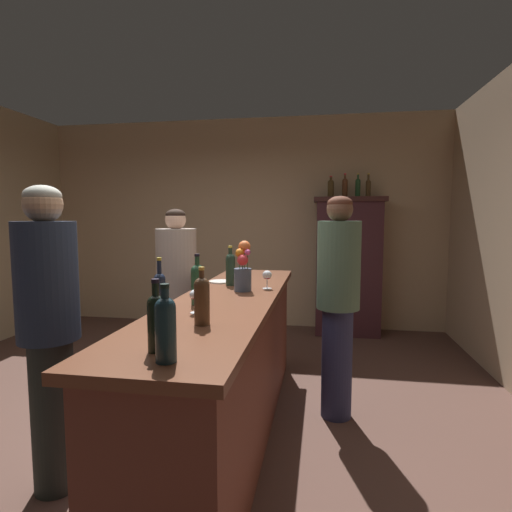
# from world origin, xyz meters

# --- Properties ---
(floor) EXTENTS (7.34, 7.34, 0.00)m
(floor) POSITION_xyz_m (0.00, 0.00, 0.00)
(floor) COLOR #4D332A
(floor) RESTS_ON ground
(wall_back) EXTENTS (5.66, 0.12, 2.88)m
(wall_back) POSITION_xyz_m (0.00, 2.88, 1.44)
(wall_back) COLOR tan
(wall_back) RESTS_ON ground
(bar_counter) EXTENTS (0.65, 2.82, 0.98)m
(bar_counter) POSITION_xyz_m (0.51, -0.09, 0.50)
(bar_counter) COLOR brown
(bar_counter) RESTS_ON ground
(display_cabinet) EXTENTS (0.89, 0.46, 1.78)m
(display_cabinet) POSITION_xyz_m (1.47, 2.57, 0.92)
(display_cabinet) COLOR #371A20
(display_cabinet) RESTS_ON ground
(wine_bottle_riesling) EXTENTS (0.07, 0.07, 0.32)m
(wine_bottle_riesling) POSITION_xyz_m (0.42, 0.37, 1.13)
(wine_bottle_riesling) COLOR #203425
(wine_bottle_riesling) RESTS_ON bar_counter
(wine_bottle_rose) EXTENTS (0.06, 0.06, 0.33)m
(wine_bottle_rose) POSITION_xyz_m (0.28, -0.70, 1.12)
(wine_bottle_rose) COLOR #1B253E
(wine_bottle_rose) RESTS_ON bar_counter
(wine_bottle_pinot) EXTENTS (0.08, 0.08, 0.30)m
(wine_bottle_pinot) POSITION_xyz_m (0.57, -1.33, 1.12)
(wine_bottle_pinot) COLOR #182E37
(wine_bottle_pinot) RESTS_ON bar_counter
(wine_bottle_malbec) EXTENTS (0.08, 0.08, 0.32)m
(wine_bottle_malbec) POSITION_xyz_m (0.38, -0.35, 1.12)
(wine_bottle_malbec) COLOR #21462B
(wine_bottle_malbec) RESTS_ON bar_counter
(wine_bottle_merlot) EXTENTS (0.08, 0.08, 0.29)m
(wine_bottle_merlot) POSITION_xyz_m (0.55, -0.80, 1.12)
(wine_bottle_merlot) COLOR #4A311E
(wine_bottle_merlot) RESTS_ON bar_counter
(wine_bottle_chardonnay) EXTENTS (0.07, 0.07, 0.30)m
(wine_bottle_chardonnay) POSITION_xyz_m (0.49, -1.22, 1.12)
(wine_bottle_chardonnay) COLOR black
(wine_bottle_chardonnay) RESTS_ON bar_counter
(wine_glass_front) EXTENTS (0.07, 0.07, 0.14)m
(wine_glass_front) POSITION_xyz_m (0.73, 0.26, 1.08)
(wine_glass_front) COLOR white
(wine_glass_front) RESTS_ON bar_counter
(wine_glass_mid) EXTENTS (0.08, 0.08, 0.14)m
(wine_glass_mid) POSITION_xyz_m (0.44, -0.57, 1.08)
(wine_glass_mid) COLOR white
(wine_glass_mid) RESTS_ON bar_counter
(flower_arrangement) EXTENTS (0.13, 0.15, 0.37)m
(flower_arrangement) POSITION_xyz_m (0.57, 0.14, 1.14)
(flower_arrangement) COLOR #404C62
(flower_arrangement) RESTS_ON bar_counter
(cheese_plate) EXTENTS (0.19, 0.19, 0.01)m
(cheese_plate) POSITION_xyz_m (0.31, 0.49, 0.99)
(cheese_plate) COLOR white
(cheese_plate) RESTS_ON bar_counter
(display_bottle_left) EXTENTS (0.08, 0.08, 0.27)m
(display_bottle_left) POSITION_xyz_m (1.23, 2.57, 1.90)
(display_bottle_left) COLOR #443116
(display_bottle_left) RESTS_ON display_cabinet
(display_bottle_midleft) EXTENTS (0.07, 0.07, 0.30)m
(display_bottle_midleft) POSITION_xyz_m (1.41, 2.57, 1.91)
(display_bottle_midleft) COLOR #4E2916
(display_bottle_midleft) RESTS_ON display_cabinet
(display_bottle_center) EXTENTS (0.07, 0.07, 0.30)m
(display_bottle_center) POSITION_xyz_m (1.57, 2.57, 1.91)
(display_bottle_center) COLOR #1B3B1D
(display_bottle_center) RESTS_ON display_cabinet
(display_bottle_midright) EXTENTS (0.06, 0.06, 0.30)m
(display_bottle_midright) POSITION_xyz_m (1.70, 2.57, 1.90)
(display_bottle_midright) COLOR #412D16
(display_bottle_midright) RESTS_ON display_cabinet
(patron_near_entrance) EXTENTS (0.36, 0.36, 1.60)m
(patron_near_entrance) POSITION_xyz_m (-0.14, 0.65, 0.87)
(patron_near_entrance) COLOR navy
(patron_near_entrance) RESTS_ON ground
(patron_in_grey) EXTENTS (0.32, 0.32, 1.69)m
(patron_in_grey) POSITION_xyz_m (-0.32, -0.79, 0.94)
(patron_in_grey) COLOR #242A27
(patron_in_grey) RESTS_ON ground
(bartender) EXTENTS (0.32, 0.32, 1.68)m
(bartender) POSITION_xyz_m (1.26, 0.30, 0.93)
(bartender) COLOR #25294A
(bartender) RESTS_ON ground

